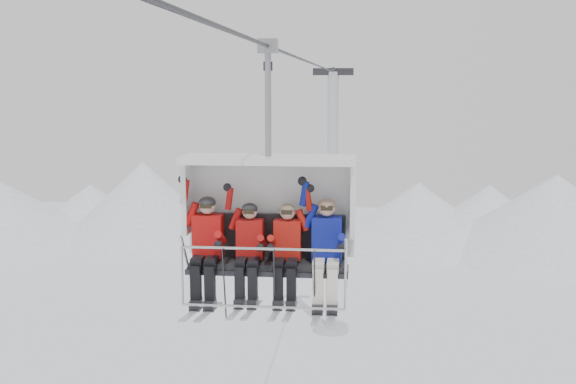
# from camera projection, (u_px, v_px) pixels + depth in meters

# --- Properties ---
(ridgeline) EXTENTS (72.00, 21.00, 7.00)m
(ridgeline) POSITION_uv_depth(u_px,v_px,m) (322.00, 210.00, 56.89)
(ridgeline) COLOR white
(ridgeline) RESTS_ON ground
(lift_tower_right) EXTENTS (2.00, 1.80, 13.48)m
(lift_tower_right) POSITION_uv_depth(u_px,v_px,m) (332.00, 222.00, 36.57)
(lift_tower_right) COLOR silver
(lift_tower_right) RESTS_ON ground
(haul_cable) EXTENTS (0.06, 50.00, 0.06)m
(haul_cable) POSITION_uv_depth(u_px,v_px,m) (288.00, 54.00, 13.81)
(haul_cable) COLOR #2A2A2E
(haul_cable) RESTS_ON lift_tower_left
(chairlift_carrier) EXTENTS (2.67, 1.17, 3.98)m
(chairlift_carrier) POSITION_uv_depth(u_px,v_px,m) (270.00, 212.00, 11.37)
(chairlift_carrier) COLOR black
(chairlift_carrier) RESTS_ON haul_cable
(skier_far_left) EXTENTS (0.46, 1.69, 1.79)m
(skier_far_left) POSITION_uv_depth(u_px,v_px,m) (207.00, 244.00, 11.24)
(skier_far_left) COLOR red
(skier_far_left) RESTS_ON chairlift_carrier
(skier_center_left) EXTENTS (0.42, 1.69, 1.65)m
(skier_center_left) POSITION_uv_depth(u_px,v_px,m) (249.00, 248.00, 11.17)
(skier_center_left) COLOR #AF110F
(skier_center_left) RESTS_ON chairlift_carrier
(skier_center_right) EXTENTS (0.42, 1.69, 1.66)m
(skier_center_right) POSITION_uv_depth(u_px,v_px,m) (287.00, 249.00, 11.11)
(skier_center_right) COLOR #B3170E
(skier_center_right) RESTS_ON chairlift_carrier
(skier_far_right) EXTENTS (0.46, 1.69, 1.79)m
(skier_far_right) POSITION_uv_depth(u_px,v_px,m) (327.00, 247.00, 11.06)
(skier_far_right) COLOR navy
(skier_far_right) RESTS_ON chairlift_carrier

